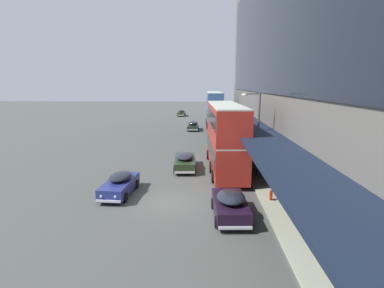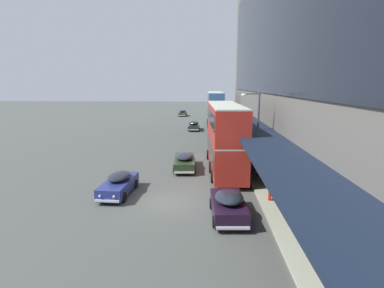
{
  "view_description": "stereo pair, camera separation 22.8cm",
  "coord_description": "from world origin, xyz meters",
  "px_view_note": "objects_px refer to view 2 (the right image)",
  "views": [
    {
      "loc": [
        2.27,
        -18.35,
        7.55
      ],
      "look_at": [
        1.04,
        12.33,
        1.46
      ],
      "focal_mm": 28.0,
      "sensor_mm": 36.0,
      "label": 1
    },
    {
      "loc": [
        2.49,
        -18.34,
        7.55
      ],
      "look_at": [
        1.04,
        12.33,
        1.46
      ],
      "focal_mm": 28.0,
      "sensor_mm": 36.0,
      "label": 2
    }
  ],
  "objects_px": {
    "transit_bus_kerbside_rear": "(214,110)",
    "sedan_lead_mid": "(185,161)",
    "fire_hydrant": "(270,195)",
    "sedan_far_back": "(183,113)",
    "pedestrian_at_kerb": "(261,157)",
    "street_lamp": "(256,128)",
    "sedan_oncoming_rear": "(194,126)",
    "transit_bus_kerbside_far": "(225,135)",
    "transit_bus_kerbside_front": "(215,108)",
    "sedan_lead_near": "(228,205)",
    "sedan_second_mid": "(119,184)"
  },
  "relations": [
    {
      "from": "transit_bus_kerbside_far",
      "to": "sedan_lead_mid",
      "type": "bearing_deg",
      "value": 177.6
    },
    {
      "from": "transit_bus_kerbside_rear",
      "to": "street_lamp",
      "type": "bearing_deg",
      "value": -87.34
    },
    {
      "from": "fire_hydrant",
      "to": "transit_bus_kerbside_rear",
      "type": "bearing_deg",
      "value": 92.59
    },
    {
      "from": "sedan_far_back",
      "to": "pedestrian_at_kerb",
      "type": "bearing_deg",
      "value": -77.18
    },
    {
      "from": "transit_bus_kerbside_front",
      "to": "sedan_second_mid",
      "type": "xyz_separation_m",
      "value": [
        -7.7,
        -35.03,
        -2.62
      ]
    },
    {
      "from": "transit_bus_kerbside_rear",
      "to": "pedestrian_at_kerb",
      "type": "distance_m",
      "value": 43.92
    },
    {
      "from": "sedan_lead_near",
      "to": "transit_bus_kerbside_front",
      "type": "bearing_deg",
      "value": 89.55
    },
    {
      "from": "sedan_lead_mid",
      "to": "sedan_far_back",
      "type": "bearing_deg",
      "value": 94.68
    },
    {
      "from": "street_lamp",
      "to": "sedan_oncoming_rear",
      "type": "bearing_deg",
      "value": 103.04
    },
    {
      "from": "sedan_oncoming_rear",
      "to": "pedestrian_at_kerb",
      "type": "distance_m",
      "value": 24.77
    },
    {
      "from": "transit_bus_kerbside_rear",
      "to": "sedan_far_back",
      "type": "bearing_deg",
      "value": 156.26
    },
    {
      "from": "transit_bus_kerbside_far",
      "to": "sedan_oncoming_rear",
      "type": "xyz_separation_m",
      "value": [
        -3.74,
        24.0,
        -2.41
      ]
    },
    {
      "from": "fire_hydrant",
      "to": "street_lamp",
      "type": "bearing_deg",
      "value": 92.02
    },
    {
      "from": "sedan_second_mid",
      "to": "sedan_lead_near",
      "type": "relative_size",
      "value": 1.07
    },
    {
      "from": "transit_bus_kerbside_front",
      "to": "street_lamp",
      "type": "height_order",
      "value": "street_lamp"
    },
    {
      "from": "transit_bus_kerbside_far",
      "to": "street_lamp",
      "type": "height_order",
      "value": "street_lamp"
    },
    {
      "from": "transit_bus_kerbside_front",
      "to": "sedan_far_back",
      "type": "height_order",
      "value": "transit_bus_kerbside_front"
    },
    {
      "from": "sedan_lead_near",
      "to": "fire_hydrant",
      "type": "height_order",
      "value": "sedan_lead_near"
    },
    {
      "from": "fire_hydrant",
      "to": "sedan_far_back",
      "type": "bearing_deg",
      "value": 100.29
    },
    {
      "from": "transit_bus_kerbside_front",
      "to": "fire_hydrant",
      "type": "distance_m",
      "value": 36.34
    },
    {
      "from": "transit_bus_kerbside_far",
      "to": "street_lamp",
      "type": "distance_m",
      "value": 3.32
    },
    {
      "from": "transit_bus_kerbside_rear",
      "to": "pedestrian_at_kerb",
      "type": "bearing_deg",
      "value": -85.96
    },
    {
      "from": "sedan_lead_mid",
      "to": "fire_hydrant",
      "type": "relative_size",
      "value": 7.24
    },
    {
      "from": "transit_bus_kerbside_rear",
      "to": "pedestrian_at_kerb",
      "type": "relative_size",
      "value": 5.04
    },
    {
      "from": "transit_bus_kerbside_far",
      "to": "fire_hydrant",
      "type": "relative_size",
      "value": 16.61
    },
    {
      "from": "transit_bus_kerbside_front",
      "to": "sedan_lead_near",
      "type": "xyz_separation_m",
      "value": [
        -0.3,
        -38.54,
        -2.58
      ]
    },
    {
      "from": "transit_bus_kerbside_far",
      "to": "sedan_lead_near",
      "type": "height_order",
      "value": "transit_bus_kerbside_far"
    },
    {
      "from": "transit_bus_kerbside_rear",
      "to": "transit_bus_kerbside_front",
      "type": "bearing_deg",
      "value": -90.8
    },
    {
      "from": "sedan_oncoming_rear",
      "to": "sedan_second_mid",
      "type": "relative_size",
      "value": 1.01
    },
    {
      "from": "fire_hydrant",
      "to": "transit_bus_kerbside_far",
      "type": "bearing_deg",
      "value": 108.5
    },
    {
      "from": "sedan_oncoming_rear",
      "to": "sedan_lead_near",
      "type": "height_order",
      "value": "sedan_lead_near"
    },
    {
      "from": "sedan_oncoming_rear",
      "to": "transit_bus_kerbside_front",
      "type": "bearing_deg",
      "value": 51.28
    },
    {
      "from": "transit_bus_kerbside_rear",
      "to": "sedan_lead_mid",
      "type": "xyz_separation_m",
      "value": [
        -3.77,
        -43.9,
        -1.03
      ]
    },
    {
      "from": "sedan_far_back",
      "to": "sedan_lead_mid",
      "type": "bearing_deg",
      "value": -85.32
    },
    {
      "from": "pedestrian_at_kerb",
      "to": "street_lamp",
      "type": "xyz_separation_m",
      "value": [
        -0.95,
        -2.42,
        2.94
      ]
    },
    {
      "from": "transit_bus_kerbside_front",
      "to": "sedan_lead_mid",
      "type": "distance_m",
      "value": 28.81
    },
    {
      "from": "sedan_lead_mid",
      "to": "pedestrian_at_kerb",
      "type": "xyz_separation_m",
      "value": [
        6.86,
        0.1,
        0.43
      ]
    },
    {
      "from": "sedan_oncoming_rear",
      "to": "transit_bus_kerbside_rear",
      "type": "bearing_deg",
      "value": 78.94
    },
    {
      "from": "transit_bus_kerbside_far",
      "to": "sedan_oncoming_rear",
      "type": "height_order",
      "value": "transit_bus_kerbside_far"
    },
    {
      "from": "transit_bus_kerbside_rear",
      "to": "street_lamp",
      "type": "distance_m",
      "value": 46.34
    },
    {
      "from": "sedan_far_back",
      "to": "street_lamp",
      "type": "bearing_deg",
      "value": -78.84
    },
    {
      "from": "sedan_oncoming_rear",
      "to": "fire_hydrant",
      "type": "relative_size",
      "value": 6.71
    },
    {
      "from": "transit_bus_kerbside_rear",
      "to": "sedan_oncoming_rear",
      "type": "distance_m",
      "value": 20.46
    },
    {
      "from": "transit_bus_kerbside_rear",
      "to": "sedan_second_mid",
      "type": "bearing_deg",
      "value": -98.91
    },
    {
      "from": "transit_bus_kerbside_front",
      "to": "sedan_far_back",
      "type": "distance_m",
      "value": 20.37
    },
    {
      "from": "sedan_second_mid",
      "to": "fire_hydrant",
      "type": "distance_m",
      "value": 10.31
    },
    {
      "from": "sedan_second_mid",
      "to": "street_lamp",
      "type": "xyz_separation_m",
      "value": [
        10.06,
        4.23,
        3.37
      ]
    },
    {
      "from": "sedan_lead_mid",
      "to": "street_lamp",
      "type": "bearing_deg",
      "value": -21.48
    },
    {
      "from": "street_lamp",
      "to": "fire_hydrant",
      "type": "distance_m",
      "value": 6.45
    },
    {
      "from": "transit_bus_kerbside_far",
      "to": "sedan_lead_near",
      "type": "relative_size",
      "value": 2.67
    }
  ]
}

